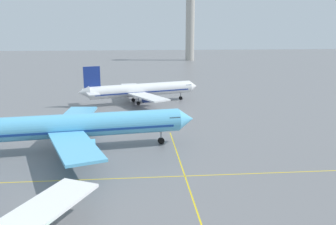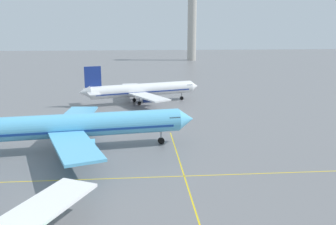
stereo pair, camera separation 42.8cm
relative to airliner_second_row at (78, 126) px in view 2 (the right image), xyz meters
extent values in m
cube|color=white|center=(0.33, -26.78, -1.15)|extent=(10.01, 14.01, 0.36)
cylinder|color=#5BB7E5|center=(0.56, 0.08, 0.07)|extent=(34.05, 8.60, 4.02)
cone|color=#5BB7E5|center=(18.67, 2.57, 0.07)|extent=(3.26, 4.27, 3.94)
cube|color=#5BB7E5|center=(0.74, -8.97, -0.56)|extent=(10.55, 16.78, 0.42)
cube|color=#5BB7E5|center=(-1.71, 8.83, -0.56)|extent=(6.63, 16.21, 0.42)
cylinder|color=#5BB7E5|center=(1.52, -5.34, -1.93)|extent=(3.86, 2.69, 2.22)
cylinder|color=#5BB7E5|center=(0.02, 5.55, -1.93)|extent=(3.86, 2.69, 2.22)
cube|color=#385166|center=(16.26, 2.24, 0.66)|extent=(2.39, 3.92, 0.74)
cube|color=navy|center=(0.56, 0.08, -0.43)|extent=(31.37, 8.27, 0.38)
cylinder|color=#99999E|center=(14.17, 1.95, -2.51)|extent=(0.30, 0.30, 1.74)
cylinder|color=black|center=(14.17, 1.95, -3.68)|extent=(1.22, 0.63, 1.16)
cylinder|color=#99999E|center=(-1.16, -2.93, -2.51)|extent=(0.30, 0.30, 1.74)
cylinder|color=black|center=(-1.16, -2.93, -3.68)|extent=(1.22, 0.63, 1.16)
cylinder|color=#99999E|center=(-1.91, 2.51, -2.51)|extent=(0.30, 0.30, 1.74)
cylinder|color=black|center=(-1.91, 2.51, -3.68)|extent=(1.22, 0.63, 1.16)
cylinder|color=white|center=(11.57, 38.14, -0.60)|extent=(28.30, 11.66, 3.39)
cone|color=white|center=(26.33, 42.69, -0.60)|extent=(3.20, 3.86, 3.32)
cone|color=white|center=(-3.44, 33.50, -0.24)|extent=(3.68, 3.92, 3.22)
cube|color=navy|center=(-1.23, 34.19, 3.60)|extent=(4.19, 1.57, 5.36)
cube|color=white|center=(-0.86, 31.50, -0.24)|extent=(4.10, 5.28, 0.21)
cube|color=white|center=(-2.44, 36.61, -0.24)|extent=(4.10, 5.28, 0.21)
cube|color=white|center=(12.95, 30.62, -1.13)|extent=(10.58, 13.96, 0.36)
cube|color=white|center=(8.48, 45.12, -1.13)|extent=(5.83, 13.75, 0.36)
cylinder|color=navy|center=(13.11, 33.75, -2.29)|extent=(3.45, 2.69, 1.87)
cylinder|color=navy|center=(10.37, 42.62, -2.29)|extent=(3.45, 2.69, 1.87)
cube|color=#385166|center=(24.37, 42.08, -0.11)|extent=(2.46, 3.46, 0.62)
cube|color=navy|center=(11.57, 38.14, -1.02)|extent=(26.12, 11.02, 0.32)
cylinder|color=#99999E|center=(22.66, 41.56, -2.78)|extent=(0.25, 0.25, 1.47)
cylinder|color=black|center=(22.66, 41.56, -3.77)|extent=(1.06, 0.67, 0.98)
cylinder|color=#99999E|center=(10.55, 35.39, -2.78)|extent=(0.25, 0.25, 1.47)
cylinder|color=black|center=(10.55, 35.39, -3.77)|extent=(1.06, 0.67, 0.98)
cylinder|color=#99999E|center=(9.18, 39.83, -2.78)|extent=(0.25, 0.25, 1.47)
cylinder|color=black|center=(9.18, 39.83, -3.77)|extent=(1.06, 0.67, 0.98)
cube|color=yellow|center=(16.47, -12.86, -4.25)|extent=(156.63, 0.20, 0.01)
cylinder|color=#ADA89E|center=(43.11, 161.27, 15.56)|extent=(5.20, 5.20, 39.63)
camera|label=1|loc=(9.64, -61.30, 16.64)|focal=39.57mm
camera|label=2|loc=(10.07, -61.34, 16.64)|focal=39.57mm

